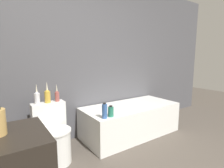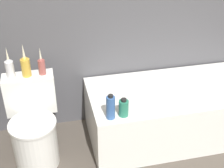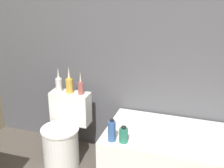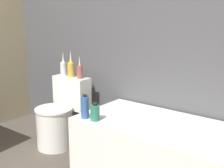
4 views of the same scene
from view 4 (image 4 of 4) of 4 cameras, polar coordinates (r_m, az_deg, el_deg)
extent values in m
cube|color=#4C4C51|center=(3.12, 3.42, 11.35)|extent=(6.40, 0.06, 2.60)
cube|color=white|center=(2.66, 10.84, -12.75)|extent=(1.62, 0.74, 0.51)
cube|color=#B7BCC6|center=(2.56, 11.09, -7.80)|extent=(1.42, 0.54, 0.01)
cylinder|color=white|center=(3.34, -10.50, -8.04)|extent=(0.37, 0.37, 0.41)
cylinder|color=white|center=(3.27, -10.66, -4.56)|extent=(0.38, 0.38, 0.02)
cube|color=white|center=(3.41, -7.37, -1.52)|extent=(0.42, 0.17, 0.34)
cylinder|color=silver|center=(3.45, -8.86, 2.73)|extent=(0.07, 0.07, 0.14)
sphere|color=silver|center=(3.43, -8.90, 3.87)|extent=(0.04, 0.04, 0.04)
cone|color=beige|center=(3.42, -8.94, 4.90)|extent=(0.02, 0.02, 0.12)
cylinder|color=gold|center=(3.35, -7.51, 2.56)|extent=(0.07, 0.07, 0.15)
sphere|color=gold|center=(3.34, -7.55, 3.82)|extent=(0.05, 0.05, 0.05)
cone|color=beige|center=(3.32, -7.58, 4.97)|extent=(0.03, 0.03, 0.13)
cylinder|color=#994C47|center=(3.27, -5.91, 2.11)|extent=(0.06, 0.06, 0.13)
sphere|color=#994C47|center=(3.25, -5.94, 3.19)|extent=(0.04, 0.04, 0.04)
cone|color=beige|center=(3.24, -5.97, 4.17)|extent=(0.02, 0.02, 0.11)
cylinder|color=#335999|center=(2.68, -4.97, -4.30)|extent=(0.07, 0.07, 0.19)
cylinder|color=black|center=(2.65, -5.02, -2.13)|extent=(0.04, 0.04, 0.02)
cylinder|color=#267259|center=(2.63, -3.13, -5.28)|extent=(0.08, 0.08, 0.13)
cylinder|color=black|center=(2.61, -3.15, -3.69)|extent=(0.04, 0.04, 0.02)
camera|label=1|loc=(2.92, -52.67, 6.03)|focal=28.00mm
camera|label=2|loc=(2.23, -56.26, 22.50)|focal=50.00mm
camera|label=3|loc=(1.22, -81.67, 29.57)|focal=50.00mm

